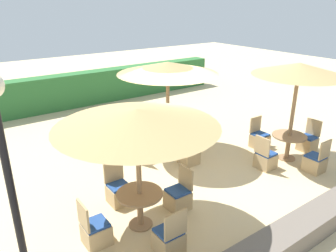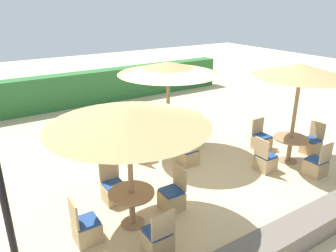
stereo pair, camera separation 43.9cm
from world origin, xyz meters
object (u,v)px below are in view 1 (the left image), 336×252
object	(u,v)px
parasol_center	(168,68)
patio_chair_front_right_west	(265,159)
patio_chair_center_east	(192,137)
patio_chair_front_right_north	(259,139)
patio_chair_front_left_east	(178,197)
parasol_front_left	(137,118)
parasol_front_right	(299,70)
round_table_front_left	(140,201)
round_table_center	(168,135)
patio_chair_front_right_south	(315,162)
patio_chair_center_west	(141,151)
patio_chair_front_left_west	(95,232)
round_table_front_right	(289,141)
lamp_post	(1,140)
patio_chair_front_left_north	(119,192)
patio_chair_front_left_south	(169,239)
patio_chair_center_south	(189,155)
patio_chair_front_right_east	(308,142)

from	to	relation	value
parasol_center	patio_chair_front_right_west	size ratio (longest dim) A/B	2.98
patio_chair_center_east	patio_chair_front_right_north	bearing A→B (deg)	-130.91
patio_chair_front_left_east	parasol_front_left	bearing A→B (deg)	91.48
parasol_front_right	parasol_front_left	size ratio (longest dim) A/B	0.91
round_table_front_left	patio_chair_front_left_east	bearing A→B (deg)	1.48
round_table_center	patio_chair_front_right_south	world-z (taller)	patio_chair_front_right_south
round_table_front_left	parasol_front_right	bearing A→B (deg)	1.33
patio_chair_center_west	patio_chair_front_left_west	world-z (taller)	same
parasol_front_left	patio_chair_front_left_west	distance (m)	2.22
patio_chair_front_left_west	round_table_front_right	bearing A→B (deg)	90.93
lamp_post	patio_chair_front_right_north	size ratio (longest dim) A/B	3.57
patio_chair_front_right_north	round_table_front_left	bearing A→B (deg)	12.60
parasol_front_right	patio_chair_front_left_north	distance (m)	5.45
round_table_front_left	patio_chair_front_left_south	bearing A→B (deg)	-88.18
patio_chair_front_right_west	patio_chair_front_left_south	world-z (taller)	same
patio_chair_center_east	patio_chair_front_left_east	bearing A→B (deg)	135.26
patio_chair_center_south	parasol_front_right	distance (m)	3.62
round_table_center	patio_chair_front_right_west	size ratio (longest dim) A/B	0.97
round_table_center	patio_chair_center_west	world-z (taller)	patio_chair_center_west
patio_chair_front_left_east	patio_chair_front_left_south	size ratio (longest dim) A/B	1.00
patio_chair_front_right_east	round_table_front_left	distance (m)	5.89
lamp_post	patio_chair_front_right_north	bearing A→B (deg)	7.81
parasol_center	patio_chair_front_left_south	world-z (taller)	parasol_center
patio_chair_front_right_south	patio_chair_front_left_west	distance (m)	5.85
round_table_center	patio_chair_front_left_south	bearing A→B (deg)	-125.26
patio_chair_center_south	parasol_front_left	world-z (taller)	parasol_front_left
round_table_front_right	patio_chair_front_left_west	bearing A→B (deg)	-179.07
patio_chair_front_right_south	patio_chair_front_right_north	size ratio (longest dim) A/B	1.00
parasol_center	patio_chair_center_south	size ratio (longest dim) A/B	2.98
patio_chair_center_west	patio_chair_front_left_south	distance (m)	3.67
parasol_center	patio_chair_front_left_east	distance (m)	3.61
patio_chair_front_right_east	patio_chair_front_right_north	xyz separation A→B (m)	(-1.01, 0.98, 0.00)
patio_chair_front_right_east	patio_chair_front_left_south	world-z (taller)	same
parasol_center	patio_chair_front_left_west	distance (m)	4.73
round_table_front_left	patio_chair_front_right_east	bearing A→B (deg)	1.02
lamp_post	parasol_center	world-z (taller)	lamp_post
patio_chair_front_left_north	patio_chair_front_left_west	size ratio (longest dim) A/B	1.00
lamp_post	round_table_center	distance (m)	5.46
lamp_post	patio_chair_center_west	world-z (taller)	lamp_post
parasol_center	round_table_front_left	distance (m)	3.97
patio_chair_front_left_south	round_table_front_left	bearing A→B (deg)	91.82
patio_chair_center_west	patio_chair_front_right_west	size ratio (longest dim) A/B	1.00
lamp_post	round_table_front_right	distance (m)	7.29
round_table_center	patio_chair_front_left_east	xyz separation A→B (m)	(-1.46, -2.44, -0.27)
parasol_front_left	patio_chair_front_left_south	size ratio (longest dim) A/B	3.21
patio_chair_front_right_south	parasol_front_left	xyz separation A→B (m)	(-4.85, 0.77, 2.01)
parasol_center	patio_chair_front_left_east	world-z (taller)	parasol_center
lamp_post	round_table_front_left	world-z (taller)	lamp_post
patio_chair_front_left_west	patio_chair_center_west	bearing A→B (deg)	134.62
parasol_center	patio_chair_front_left_west	world-z (taller)	parasol_center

